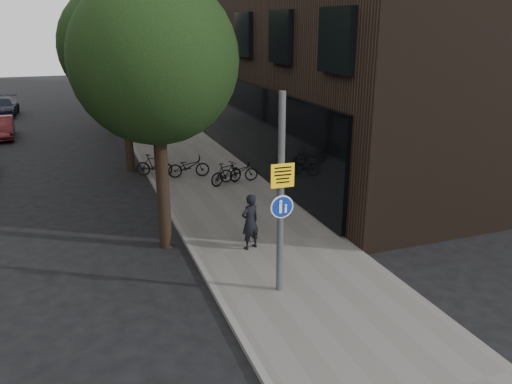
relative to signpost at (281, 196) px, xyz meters
name	(u,v)px	position (x,y,z in m)	size (l,w,h in m)	color
ground	(316,308)	(0.54, -0.88, -2.51)	(120.00, 120.00, 0.00)	black
sidewalk	(211,182)	(0.79, 9.12, -2.45)	(4.50, 60.00, 0.12)	#64625D
curb_edge	(156,187)	(-1.46, 9.12, -2.44)	(0.15, 60.00, 0.13)	slate
street_tree_near	(157,67)	(-1.99, 3.76, 2.60)	(4.40, 4.40, 7.50)	black
street_tree_mid	(123,51)	(-1.99, 12.26, 2.60)	(5.00, 5.00, 7.80)	black
street_tree_far	(106,43)	(-1.99, 21.26, 2.60)	(5.00, 5.00, 7.80)	black
signpost	(281,196)	(0.00, 0.00, 0.00)	(0.55, 0.16, 4.73)	#595B5E
pedestrian	(250,222)	(0.13, 2.44, -1.58)	(0.59, 0.39, 1.62)	black
parked_bike_facade_near	(239,171)	(1.82, 8.61, -1.98)	(0.55, 1.57, 0.82)	black
parked_bike_facade_far	(226,173)	(1.23, 8.38, -1.93)	(0.43, 1.52, 0.91)	black
parked_bike_curb_near	(189,166)	(0.06, 9.90, -1.94)	(0.60, 1.72, 0.90)	black
parked_bike_curb_far	(154,165)	(-1.26, 10.56, -1.93)	(0.43, 1.54, 0.93)	black
parked_car_mid	(1,128)	(-8.12, 21.41, -1.91)	(1.28, 3.66, 1.21)	#501719
parked_car_far	(3,107)	(-8.79, 29.32, -1.88)	(1.77, 4.34, 1.26)	black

